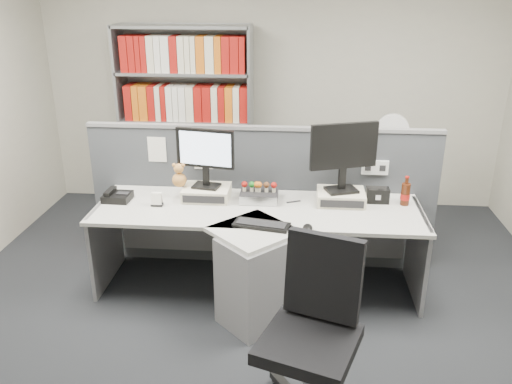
# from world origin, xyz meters

# --- Properties ---
(ground) EXTENTS (5.50, 5.50, 0.00)m
(ground) POSITION_xyz_m (0.00, 0.00, 0.00)
(ground) COLOR #24262A
(ground) RESTS_ON ground
(room_shell) EXTENTS (5.04, 5.54, 2.72)m
(room_shell) POSITION_xyz_m (0.00, 0.00, 1.79)
(room_shell) COLOR #AFAC9C
(room_shell) RESTS_ON ground
(partition) EXTENTS (3.00, 0.08, 1.27)m
(partition) POSITION_xyz_m (0.00, 1.25, 0.65)
(partition) COLOR #41444A
(partition) RESTS_ON ground
(desk) EXTENTS (2.60, 1.20, 0.72)m
(desk) POSITION_xyz_m (0.00, 0.60, 0.46)
(desk) COLOR beige
(desk) RESTS_ON ground
(monitor_riser_left) EXTENTS (0.38, 0.31, 0.10)m
(monitor_riser_left) POSITION_xyz_m (-0.44, 0.98, 0.77)
(monitor_riser_left) COLOR beige
(monitor_riser_left) RESTS_ON desk
(monitor_riser_right) EXTENTS (0.38, 0.31, 0.10)m
(monitor_riser_right) POSITION_xyz_m (0.66, 0.98, 0.77)
(monitor_riser_right) COLOR beige
(monitor_riser_right) RESTS_ON desk
(monitor_left) EXTENTS (0.48, 0.19, 0.49)m
(monitor_left) POSITION_xyz_m (-0.44, 0.98, 1.11)
(monitor_left) COLOR black
(monitor_left) RESTS_ON monitor_riser_left
(monitor_right) EXTENTS (0.53, 0.24, 0.56)m
(monitor_right) POSITION_xyz_m (0.66, 0.98, 1.15)
(monitor_right) COLOR black
(monitor_right) RESTS_ON monitor_riser_right
(desktop_pc) EXTENTS (0.30, 0.27, 0.08)m
(desktop_pc) POSITION_xyz_m (-0.00, 0.98, 0.76)
(desktop_pc) COLOR black
(desktop_pc) RESTS_ON desk
(figurines) EXTENTS (0.29, 0.05, 0.09)m
(figurines) POSITION_xyz_m (-0.00, 0.96, 0.85)
(figurines) COLOR beige
(figurines) RESTS_ON desktop_pc
(keyboard) EXTENTS (0.43, 0.23, 0.03)m
(keyboard) POSITION_xyz_m (0.06, 0.48, 0.73)
(keyboard) COLOR black
(keyboard) RESTS_ON desk
(mouse) EXTENTS (0.07, 0.11, 0.04)m
(mouse) POSITION_xyz_m (0.39, 0.43, 0.74)
(mouse) COLOR black
(mouse) RESTS_ON desk
(desk_phone) EXTENTS (0.22, 0.20, 0.09)m
(desk_phone) POSITION_xyz_m (-1.16, 0.87, 0.75)
(desk_phone) COLOR black
(desk_phone) RESTS_ON desk
(desk_calendar) EXTENTS (0.09, 0.07, 0.11)m
(desk_calendar) POSITION_xyz_m (-0.81, 0.79, 0.77)
(desk_calendar) COLOR black
(desk_calendar) RESTS_ON desk
(plush_toy) EXTENTS (0.12, 0.12, 0.20)m
(plush_toy) POSITION_xyz_m (-0.66, 0.97, 0.91)
(plush_toy) COLOR #BE833F
(plush_toy) RESTS_ON monitor_riser_left
(speaker) EXTENTS (0.18, 0.10, 0.12)m
(speaker) POSITION_xyz_m (0.96, 1.01, 0.78)
(speaker) COLOR black
(speaker) RESTS_ON desk
(cola_bottle) EXTENTS (0.07, 0.07, 0.24)m
(cola_bottle) POSITION_xyz_m (1.17, 0.98, 0.81)
(cola_bottle) COLOR #3F190A
(cola_bottle) RESTS_ON desk
(shelving_unit) EXTENTS (1.41, 0.40, 2.00)m
(shelving_unit) POSITION_xyz_m (-0.90, 2.44, 0.98)
(shelving_unit) COLOR gray
(shelving_unit) RESTS_ON ground
(filing_cabinet) EXTENTS (0.45, 0.61, 0.70)m
(filing_cabinet) POSITION_xyz_m (1.20, 1.99, 0.35)
(filing_cabinet) COLOR gray
(filing_cabinet) RESTS_ON ground
(desk_fan) EXTENTS (0.32, 0.19, 0.53)m
(desk_fan) POSITION_xyz_m (1.20, 1.99, 1.03)
(desk_fan) COLOR white
(desk_fan) RESTS_ON filing_cabinet
(office_chair) EXTENTS (0.71, 0.71, 1.06)m
(office_chair) POSITION_xyz_m (0.42, -0.52, 0.57)
(office_chair) COLOR silver
(office_chair) RESTS_ON ground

